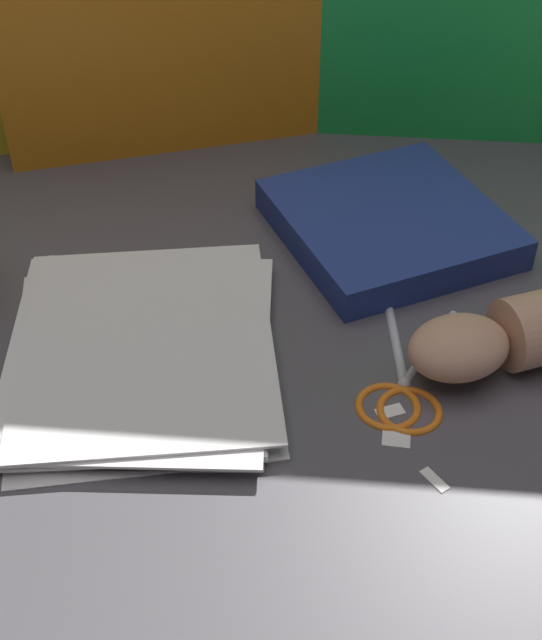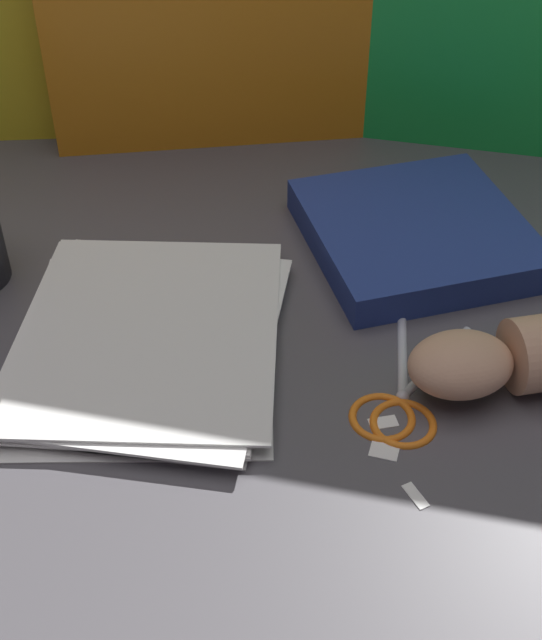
# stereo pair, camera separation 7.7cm
# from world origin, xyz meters

# --- Properties ---
(ground_plane) EXTENTS (6.00, 6.00, 0.00)m
(ground_plane) POSITION_xyz_m (0.00, 0.00, 0.00)
(ground_plane) COLOR #4C494F
(paper_stack) EXTENTS (0.26, 0.31, 0.02)m
(paper_stack) POSITION_xyz_m (-0.08, -0.02, 0.01)
(paper_stack) COLOR white
(paper_stack) RESTS_ON ground_plane
(book_closed) EXTENTS (0.28, 0.28, 0.04)m
(book_closed) POSITION_xyz_m (0.18, 0.16, 0.02)
(book_closed) COLOR navy
(book_closed) RESTS_ON ground_plane
(scissors) EXTENTS (0.13, 0.18, 0.01)m
(scissors) POSITION_xyz_m (0.16, -0.08, 0.00)
(scissors) COLOR silver
(scissors) RESTS_ON ground_plane
(paper_scrap_near) EXTENTS (0.03, 0.02, 0.00)m
(paper_scrap_near) POSITION_xyz_m (0.14, -0.11, 0.00)
(paper_scrap_near) COLOR white
(paper_scrap_near) RESTS_ON ground_plane
(paper_scrap_mid) EXTENTS (0.03, 0.02, 0.00)m
(paper_scrap_mid) POSITION_xyz_m (0.14, -0.14, 0.00)
(paper_scrap_mid) COLOR white
(paper_scrap_mid) RESTS_ON ground_plane
(paper_scrap_far) EXTENTS (0.02, 0.03, 0.00)m
(paper_scrap_far) POSITION_xyz_m (0.16, -0.18, 0.00)
(paper_scrap_far) COLOR white
(paper_scrap_far) RESTS_ON ground_plane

